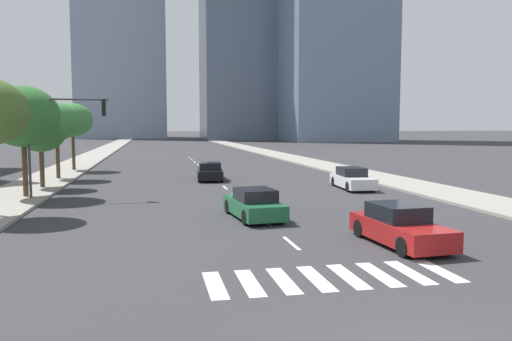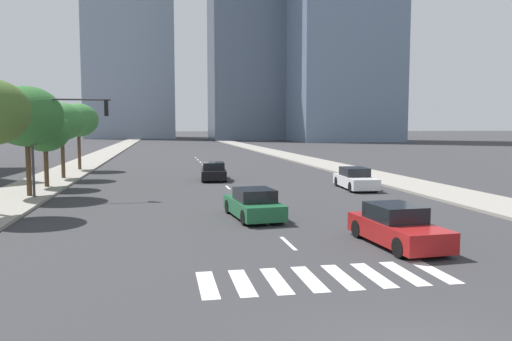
{
  "view_description": "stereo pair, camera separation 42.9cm",
  "coord_description": "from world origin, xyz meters",
  "px_view_note": "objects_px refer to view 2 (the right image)",
  "views": [
    {
      "loc": [
        -4.65,
        -6.85,
        4.02
      ],
      "look_at": [
        0.0,
        15.48,
        2.0
      ],
      "focal_mm": 35.01,
      "sensor_mm": 36.0,
      "label": 1
    },
    {
      "loc": [
        -4.22,
        -6.93,
        4.02
      ],
      "look_at": [
        0.0,
        15.48,
        2.0
      ],
      "focal_mm": 35.01,
      "sensor_mm": 36.0,
      "label": 2
    }
  ],
  "objects_px": {
    "sedan_white_3": "(355,179)",
    "street_tree_third": "(45,131)",
    "street_tree_fourth": "(62,122)",
    "street_tree_fifth": "(78,120)",
    "sedan_black_0": "(214,172)",
    "street_tree_second": "(27,117)",
    "sedan_green_2": "(254,205)",
    "traffic_signal_far": "(62,125)",
    "sedan_red_1": "(397,227)"
  },
  "relations": [
    {
      "from": "street_tree_second",
      "to": "sedan_black_0",
      "type": "bearing_deg",
      "value": 34.36
    },
    {
      "from": "sedan_white_3",
      "to": "sedan_red_1",
      "type": "bearing_deg",
      "value": -12.49
    },
    {
      "from": "sedan_white_3",
      "to": "street_tree_second",
      "type": "relative_size",
      "value": 0.77
    },
    {
      "from": "sedan_green_2",
      "to": "sedan_red_1",
      "type": "bearing_deg",
      "value": -151.89
    },
    {
      "from": "sedan_black_0",
      "to": "street_tree_third",
      "type": "relative_size",
      "value": 0.94
    },
    {
      "from": "traffic_signal_far",
      "to": "street_tree_fourth",
      "type": "distance_m",
      "value": 10.72
    },
    {
      "from": "street_tree_third",
      "to": "street_tree_fifth",
      "type": "relative_size",
      "value": 0.82
    },
    {
      "from": "sedan_green_2",
      "to": "street_tree_fourth",
      "type": "relative_size",
      "value": 0.78
    },
    {
      "from": "sedan_white_3",
      "to": "street_tree_fifth",
      "type": "bearing_deg",
      "value": -126.61
    },
    {
      "from": "street_tree_fourth",
      "to": "street_tree_fifth",
      "type": "xyz_separation_m",
      "value": [
        0.0,
        7.62,
        0.2
      ]
    },
    {
      "from": "sedan_white_3",
      "to": "street_tree_fourth",
      "type": "bearing_deg",
      "value": -111.17
    },
    {
      "from": "street_tree_fourth",
      "to": "street_tree_fifth",
      "type": "bearing_deg",
      "value": 90.0
    },
    {
      "from": "traffic_signal_far",
      "to": "street_tree_fifth",
      "type": "xyz_separation_m",
      "value": [
        -1.97,
        18.16,
        0.48
      ]
    },
    {
      "from": "sedan_green_2",
      "to": "street_tree_second",
      "type": "distance_m",
      "value": 14.55
    },
    {
      "from": "street_tree_second",
      "to": "street_tree_third",
      "type": "xyz_separation_m",
      "value": [
        0.0,
        4.32,
        -0.86
      ]
    },
    {
      "from": "sedan_white_3",
      "to": "street_tree_fifth",
      "type": "height_order",
      "value": "street_tree_fifth"
    },
    {
      "from": "sedan_black_0",
      "to": "street_tree_fifth",
      "type": "distance_m",
      "value": 15.4
    },
    {
      "from": "street_tree_fourth",
      "to": "street_tree_third",
      "type": "bearing_deg",
      "value": -90.0
    },
    {
      "from": "traffic_signal_far",
      "to": "street_tree_third",
      "type": "bearing_deg",
      "value": 111.56
    },
    {
      "from": "traffic_signal_far",
      "to": "street_tree_second",
      "type": "xyz_separation_m",
      "value": [
        -1.97,
        0.66,
        0.47
      ]
    },
    {
      "from": "sedan_red_1",
      "to": "sedan_green_2",
      "type": "bearing_deg",
      "value": -149.93
    },
    {
      "from": "traffic_signal_far",
      "to": "sedan_red_1",
      "type": "bearing_deg",
      "value": -45.72
    },
    {
      "from": "sedan_black_0",
      "to": "sedan_red_1",
      "type": "bearing_deg",
      "value": -165.05
    },
    {
      "from": "street_tree_fifth",
      "to": "sedan_white_3",
      "type": "bearing_deg",
      "value": -40.85
    },
    {
      "from": "sedan_white_3",
      "to": "street_tree_third",
      "type": "bearing_deg",
      "value": -96.57
    },
    {
      "from": "sedan_red_1",
      "to": "street_tree_fourth",
      "type": "xyz_separation_m",
      "value": [
        -15.12,
        24.03,
        3.73
      ]
    },
    {
      "from": "sedan_black_0",
      "to": "street_tree_fifth",
      "type": "height_order",
      "value": "street_tree_fifth"
    },
    {
      "from": "street_tree_third",
      "to": "traffic_signal_far",
      "type": "bearing_deg",
      "value": -68.44
    },
    {
      "from": "street_tree_fourth",
      "to": "sedan_white_3",
      "type": "bearing_deg",
      "value": -25.41
    },
    {
      "from": "sedan_green_2",
      "to": "street_tree_fourth",
      "type": "bearing_deg",
      "value": 26.16
    },
    {
      "from": "traffic_signal_far",
      "to": "sedan_white_3",
      "type": "bearing_deg",
      "value": 4.05
    },
    {
      "from": "traffic_signal_far",
      "to": "street_tree_fourth",
      "type": "bearing_deg",
      "value": 100.58
    },
    {
      "from": "sedan_white_3",
      "to": "traffic_signal_far",
      "type": "height_order",
      "value": "traffic_signal_far"
    },
    {
      "from": "sedan_white_3",
      "to": "street_tree_third",
      "type": "height_order",
      "value": "street_tree_third"
    },
    {
      "from": "sedan_red_1",
      "to": "sedan_white_3",
      "type": "xyz_separation_m",
      "value": [
        4.43,
        14.74,
        0.0
      ]
    },
    {
      "from": "sedan_red_1",
      "to": "sedan_green_2",
      "type": "relative_size",
      "value": 0.99
    },
    {
      "from": "street_tree_second",
      "to": "street_tree_third",
      "type": "bearing_deg",
      "value": 90.0
    },
    {
      "from": "sedan_black_0",
      "to": "street_tree_third",
      "type": "height_order",
      "value": "street_tree_third"
    },
    {
      "from": "sedan_black_0",
      "to": "sedan_red_1",
      "type": "distance_m",
      "value": 22.12
    },
    {
      "from": "sedan_black_0",
      "to": "traffic_signal_far",
      "type": "distance_m",
      "value": 12.81
    },
    {
      "from": "sedan_green_2",
      "to": "street_tree_third",
      "type": "distance_m",
      "value": 17.21
    },
    {
      "from": "street_tree_fifth",
      "to": "sedan_black_0",
      "type": "bearing_deg",
      "value": -41.64
    },
    {
      "from": "sedan_black_0",
      "to": "street_tree_second",
      "type": "height_order",
      "value": "street_tree_second"
    },
    {
      "from": "street_tree_third",
      "to": "street_tree_second",
      "type": "bearing_deg",
      "value": -90.0
    },
    {
      "from": "street_tree_fourth",
      "to": "sedan_green_2",
      "type": "bearing_deg",
      "value": -58.29
    },
    {
      "from": "street_tree_third",
      "to": "street_tree_fifth",
      "type": "distance_m",
      "value": 13.21
    },
    {
      "from": "sedan_black_0",
      "to": "street_tree_fourth",
      "type": "xyz_separation_m",
      "value": [
        -11.12,
        2.27,
        3.75
      ]
    },
    {
      "from": "street_tree_second",
      "to": "street_tree_fourth",
      "type": "height_order",
      "value": "street_tree_second"
    },
    {
      "from": "sedan_white_3",
      "to": "street_tree_fourth",
      "type": "distance_m",
      "value": 21.97
    },
    {
      "from": "sedan_red_1",
      "to": "street_tree_third",
      "type": "bearing_deg",
      "value": -144.27
    }
  ]
}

